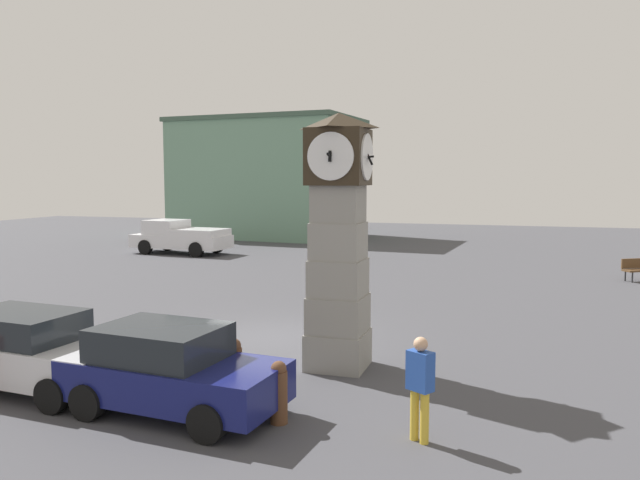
{
  "coord_description": "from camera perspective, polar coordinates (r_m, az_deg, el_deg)",
  "views": [
    {
      "loc": [
        5.95,
        -14.8,
        4.12
      ],
      "look_at": [
        0.94,
        1.23,
        2.47
      ],
      "focal_mm": 35.0,
      "sensor_mm": 36.0,
      "label": 1
    }
  ],
  "objects": [
    {
      "name": "ground_plane",
      "position": [
        16.48,
        -4.44,
        -8.88
      ],
      "size": [
        85.1,
        85.1,
        0.0
      ],
      "primitive_type": "plane",
      "color": "#424247"
    },
    {
      "name": "clock_tower",
      "position": [
        13.43,
        1.69,
        -0.17
      ],
      "size": [
        1.49,
        1.6,
        5.51
      ],
      "color": "gray",
      "rests_on": "ground_plane"
    },
    {
      "name": "bollard_near_tower",
      "position": [
        11.93,
        -7.88,
        -11.62
      ],
      "size": [
        0.31,
        0.31,
        1.18
      ],
      "color": "brown",
      "rests_on": "ground_plane"
    },
    {
      "name": "bollard_mid_row",
      "position": [
        10.83,
        -3.79,
        -13.68
      ],
      "size": [
        0.3,
        0.3,
        1.08
      ],
      "color": "brown",
      "rests_on": "ground_plane"
    },
    {
      "name": "car_near_tower",
      "position": [
        13.61,
        -25.03,
        -9.13
      ],
      "size": [
        4.24,
        2.09,
        1.53
      ],
      "color": "silver",
      "rests_on": "ground_plane"
    },
    {
      "name": "car_by_building",
      "position": [
        11.49,
        -13.5,
        -11.44
      ],
      "size": [
        4.02,
        2.18,
        1.54
      ],
      "color": "navy",
      "rests_on": "ground_plane"
    },
    {
      "name": "pickup_truck",
      "position": [
        35.16,
        -12.63,
        0.28
      ],
      "size": [
        5.6,
        2.62,
        1.85
      ],
      "color": "silver",
      "rests_on": "ground_plane"
    },
    {
      "name": "pedestrian_crossing_lot",
      "position": [
        10.09,
        9.14,
        -12.71
      ],
      "size": [
        0.47,
        0.41,
        1.68
      ],
      "color": "gold",
      "rests_on": "ground_plane"
    },
    {
      "name": "warehouse_blue_far",
      "position": [
        44.93,
        -4.77,
        5.69
      ],
      "size": [
        13.22,
        9.03,
        8.35
      ],
      "color": "gray",
      "rests_on": "ground_plane"
    }
  ]
}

